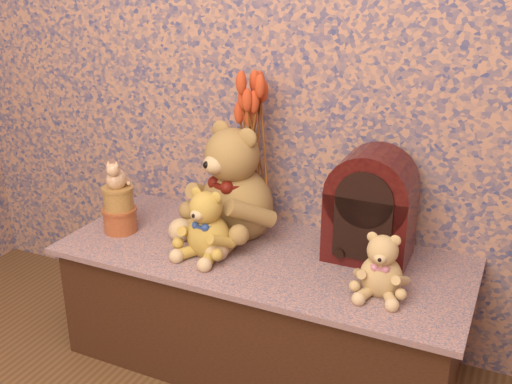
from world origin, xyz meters
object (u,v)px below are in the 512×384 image
cathedral_radio (371,205)px  ceramic_vase (252,208)px  teddy_large (237,176)px  teddy_medium (208,220)px  teddy_small (382,261)px  biscuit_tin_lower (120,220)px  cat_figurine (116,173)px

cathedral_radio → ceramic_vase: cathedral_radio is taller
teddy_large → teddy_medium: 0.21m
teddy_medium → cathedral_radio: 0.54m
teddy_small → teddy_large: bearing=156.7°
teddy_medium → ceramic_vase: teddy_medium is taller
teddy_medium → biscuit_tin_lower: size_ratio=2.11×
biscuit_tin_lower → cat_figurine: 0.18m
cat_figurine → teddy_large: bearing=4.0°
teddy_medium → ceramic_vase: 0.24m
teddy_small → cat_figurine: size_ratio=1.89×
teddy_small → cat_figurine: 0.98m
cathedral_radio → cat_figurine: bearing=-168.8°
biscuit_tin_lower → cat_figurine: size_ratio=1.07×
teddy_medium → biscuit_tin_lower: teddy_medium is taller
cathedral_radio → biscuit_tin_lower: cathedral_radio is taller
teddy_large → ceramic_vase: bearing=75.7°
teddy_large → teddy_small: size_ratio=2.09×
teddy_small → cathedral_radio: size_ratio=0.56×
teddy_large → cathedral_radio: size_ratio=1.18×
teddy_large → teddy_medium: size_ratio=1.75×
cathedral_radio → teddy_small: bearing=-66.5°
teddy_small → biscuit_tin_lower: 0.97m
teddy_large → cathedral_radio: 0.48m
biscuit_tin_lower → teddy_medium: bearing=-3.4°
ceramic_vase → cat_figurine: size_ratio=1.62×
cat_figurine → cathedral_radio: bearing=-6.1°
teddy_large → biscuit_tin_lower: bearing=-135.5°
teddy_small → ceramic_vase: 0.59m
teddy_large → teddy_small: 0.61m
teddy_large → cat_figurine: 0.43m
cathedral_radio → ceramic_vase: size_ratio=2.07×
cat_figurine → teddy_medium: bearing=-21.5°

